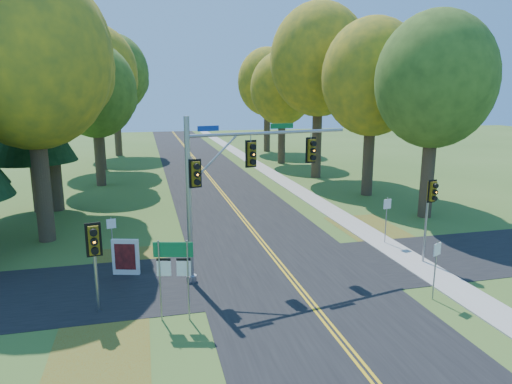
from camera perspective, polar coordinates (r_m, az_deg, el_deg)
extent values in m
plane|color=#385B20|center=(19.03, 5.53, -12.06)|extent=(160.00, 160.00, 0.00)
cube|color=black|center=(19.02, 5.53, -12.04)|extent=(8.00, 160.00, 0.02)
cube|color=black|center=(20.77, 3.68, -9.86)|extent=(60.00, 6.00, 0.02)
cube|color=gold|center=(18.99, 5.24, -12.03)|extent=(0.10, 160.00, 0.01)
cube|color=gold|center=(19.05, 5.82, -11.96)|extent=(0.10, 160.00, 0.01)
cube|color=#9E998E|center=(21.74, 21.37, -9.61)|extent=(1.60, 160.00, 0.06)
cube|color=brown|center=(21.78, -14.75, -9.18)|extent=(4.00, 6.00, 0.00)
cube|color=brown|center=(26.83, 15.09, -5.10)|extent=(3.50, 8.00, 0.00)
cube|color=brown|center=(15.53, -18.92, -18.68)|extent=(3.00, 5.00, 0.00)
cylinder|color=#38281C|center=(26.54, -25.22, 1.45)|extent=(0.86, 0.86, 6.75)
ellipsoid|color=gold|center=(26.22, -26.49, 14.82)|extent=(8.00, 8.00, 9.20)
sphere|color=gold|center=(27.09, -22.39, 13.35)|extent=(4.80, 4.80, 4.80)
cylinder|color=#38281C|center=(30.83, 20.68, 2.56)|extent=(0.83, 0.83, 6.08)
ellipsoid|color=#527B26|center=(30.47, 21.49, 12.91)|extent=(7.20, 7.20, 8.28)
sphere|color=#527B26|center=(32.17, 22.41, 11.48)|extent=(4.32, 4.32, 4.32)
sphere|color=#527B26|center=(29.19, 20.34, 14.48)|extent=(3.96, 3.96, 3.96)
cylinder|color=#38281C|center=(33.31, -24.05, 4.13)|extent=(0.89, 0.89, 7.42)
ellipsoid|color=gold|center=(33.16, -25.10, 15.69)|extent=(8.60, 8.60, 9.89)
sphere|color=gold|center=(34.11, -21.63, 14.40)|extent=(5.16, 5.16, 5.16)
sphere|color=gold|center=(32.70, -28.23, 16.99)|extent=(4.73, 4.73, 4.73)
cylinder|color=#38281C|center=(36.27, 13.87, 4.53)|extent=(0.84, 0.84, 6.30)
ellipsoid|color=gold|center=(35.98, 14.36, 13.73)|extent=(7.60, 7.60, 8.74)
sphere|color=gold|center=(37.69, 15.55, 12.43)|extent=(4.56, 4.56, 4.56)
sphere|color=gold|center=(34.74, 13.03, 15.12)|extent=(4.18, 4.18, 4.18)
cylinder|color=#38281C|center=(41.20, -19.00, 4.64)|extent=(0.81, 0.81, 5.62)
ellipsoid|color=#527B26|center=(40.89, -19.51, 11.86)|extent=(6.80, 6.80, 7.82)
sphere|color=#527B26|center=(41.81, -17.43, 11.06)|extent=(4.08, 4.08, 4.08)
sphere|color=#527B26|center=(40.35, -21.40, 12.69)|extent=(3.74, 3.74, 3.74)
cylinder|color=#38281C|center=(43.07, 7.61, 6.86)|extent=(0.90, 0.90, 7.65)
ellipsoid|color=gold|center=(42.98, 7.88, 16.06)|extent=(8.80, 8.80, 10.12)
sphere|color=gold|center=(44.82, 9.37, 14.73)|extent=(5.28, 5.28, 5.28)
sphere|color=gold|center=(41.69, 6.32, 17.43)|extent=(4.84, 4.84, 4.84)
cylinder|color=#38281C|center=(49.80, -18.91, 6.64)|extent=(0.87, 0.87, 6.98)
ellipsoid|color=gold|center=(49.65, -19.43, 13.95)|extent=(8.20, 8.20, 9.43)
sphere|color=gold|center=(50.73, -17.35, 13.11)|extent=(4.92, 4.92, 4.92)
sphere|color=gold|center=(49.02, -21.32, 14.81)|extent=(4.51, 4.51, 4.51)
cylinder|color=#38281C|center=(51.61, 3.22, 6.83)|extent=(0.82, 0.82, 5.85)
ellipsoid|color=gold|center=(51.38, 3.29, 12.81)|extent=(7.00, 7.00, 8.05)
sphere|color=gold|center=(52.80, 4.43, 12.02)|extent=(4.20, 4.20, 4.20)
sphere|color=gold|center=(50.37, 2.17, 13.62)|extent=(3.85, 3.85, 3.85)
cylinder|color=#38281C|center=(60.55, -16.93, 7.77)|extent=(0.88, 0.88, 7.20)
ellipsoid|color=#527B26|center=(60.44, -17.33, 13.95)|extent=(8.40, 8.40, 9.66)
sphere|color=#527B26|center=(61.61, -15.61, 13.23)|extent=(5.04, 5.04, 5.04)
sphere|color=#527B26|center=(59.74, -18.88, 14.69)|extent=(4.62, 4.62, 4.62)
cylinder|color=#38281C|center=(62.16, 1.38, 8.08)|extent=(0.85, 0.85, 6.53)
ellipsoid|color=gold|center=(62.01, 1.41, 13.62)|extent=(7.80, 7.80, 8.97)
sphere|color=gold|center=(63.54, 2.51, 12.87)|extent=(4.68, 4.68, 4.68)
sphere|color=gold|center=(60.93, 0.33, 14.38)|extent=(4.29, 4.29, 4.29)
cylinder|color=#38281C|center=(33.66, -25.82, 0.58)|extent=(0.50, 0.50, 3.42)
cone|color=black|center=(33.14, -26.54, 8.11)|extent=(5.60, 5.60, 5.45)
cone|color=black|center=(33.17, -27.20, 14.82)|extent=(4.57, 4.57, 5.45)
cylinder|color=gray|center=(18.75, -8.36, -1.27)|extent=(0.22, 0.22, 6.94)
cylinder|color=gray|center=(19.79, -8.06, -10.67)|extent=(0.44, 0.44, 0.30)
cylinder|color=gray|center=(19.72, 1.85, 7.41)|extent=(7.32, 1.64, 0.14)
cylinder|color=gray|center=(18.78, -5.34, 4.07)|extent=(2.21, 0.54, 2.05)
cylinder|color=gray|center=(19.32, -0.66, 6.78)|extent=(0.04, 0.04, 0.36)
cube|color=#72590C|center=(19.40, -0.65, 4.80)|extent=(0.39, 0.36, 0.99)
cube|color=black|center=(19.40, -0.65, 4.80)|extent=(0.51, 0.13, 1.17)
sphere|color=orange|center=(19.19, -0.36, 4.72)|extent=(0.18, 0.18, 0.18)
cylinder|color=black|center=(19.15, -0.36, 5.66)|extent=(0.27, 0.20, 0.24)
cylinder|color=black|center=(19.19, -0.36, 4.72)|extent=(0.27, 0.20, 0.24)
cylinder|color=black|center=(19.24, -0.36, 3.78)|extent=(0.27, 0.20, 0.24)
cylinder|color=gray|center=(20.74, 6.88, 7.07)|extent=(0.04, 0.04, 0.36)
cube|color=#72590C|center=(20.81, 6.84, 5.22)|extent=(0.39, 0.36, 0.99)
cube|color=black|center=(20.81, 6.84, 5.22)|extent=(0.51, 0.13, 1.17)
sphere|color=orange|center=(20.62, 7.17, 5.15)|extent=(0.18, 0.18, 0.18)
cylinder|color=black|center=(20.59, 7.20, 6.03)|extent=(0.27, 0.20, 0.24)
cylinder|color=black|center=(20.62, 7.17, 5.15)|extent=(0.27, 0.20, 0.24)
cylinder|color=black|center=(20.67, 7.15, 4.28)|extent=(0.27, 0.20, 0.24)
cube|color=#72590C|center=(18.45, -7.60, 2.30)|extent=(0.39, 0.36, 0.99)
cube|color=black|center=(18.45, -7.60, 2.30)|extent=(0.51, 0.13, 1.17)
sphere|color=orange|center=(18.23, -7.38, 2.19)|extent=(0.18, 0.18, 0.18)
cylinder|color=black|center=(18.18, -7.41, 3.18)|extent=(0.27, 0.20, 0.24)
cylinder|color=black|center=(18.23, -7.38, 2.19)|extent=(0.27, 0.20, 0.24)
cylinder|color=black|center=(18.29, -7.35, 1.21)|extent=(0.27, 0.20, 0.24)
cube|color=navy|center=(18.57, -5.99, 7.90)|extent=(0.88, 0.22, 0.22)
cube|color=#0C5926|center=(19.95, 3.26, 8.25)|extent=(1.08, 0.26, 0.22)
cylinder|color=gray|center=(22.55, 20.49, -3.58)|extent=(0.11, 0.11, 3.93)
cube|color=#72590C|center=(22.07, 21.13, 0.10)|extent=(0.34, 0.31, 0.89)
cube|color=black|center=(22.07, 21.13, 0.10)|extent=(0.46, 0.10, 1.05)
sphere|color=orange|center=(21.93, 21.50, -0.01)|extent=(0.16, 0.16, 0.16)
cylinder|color=black|center=(21.87, 21.56, 0.73)|extent=(0.23, 0.18, 0.21)
cylinder|color=black|center=(21.93, 21.50, -0.01)|extent=(0.23, 0.18, 0.21)
cylinder|color=black|center=(21.99, 21.44, -0.73)|extent=(0.23, 0.18, 0.21)
cylinder|color=gray|center=(17.55, -19.43, -8.99)|extent=(0.13, 0.13, 3.34)
cube|color=#72590C|center=(16.96, -19.64, -5.63)|extent=(0.40, 0.37, 1.04)
cube|color=black|center=(16.96, -19.64, -5.63)|extent=(0.54, 0.12, 1.23)
sphere|color=orange|center=(16.73, -19.58, -5.87)|extent=(0.19, 0.19, 0.19)
cylinder|color=black|center=(16.63, -19.66, -4.78)|extent=(0.28, 0.21, 0.25)
cylinder|color=black|center=(16.73, -19.58, -5.87)|extent=(0.28, 0.21, 0.25)
cylinder|color=black|center=(16.83, -19.49, -6.96)|extent=(0.28, 0.21, 0.25)
cylinder|color=gray|center=(16.41, -11.91, -10.80)|extent=(0.06, 0.06, 2.93)
cylinder|color=gray|center=(16.24, -8.46, -10.92)|extent=(0.06, 0.06, 2.93)
cube|color=#0D6033|center=(15.94, -10.33, -7.10)|extent=(1.34, 0.37, 0.54)
cube|color=silver|center=(15.94, -10.33, -7.10)|extent=(1.14, 0.29, 0.08)
cube|color=silver|center=(16.24, -11.44, -9.35)|extent=(0.48, 0.16, 0.54)
cube|color=black|center=(16.12, -11.49, -8.29)|extent=(0.48, 0.12, 0.10)
cube|color=silver|center=(16.12, -9.02, -9.42)|extent=(0.48, 0.16, 0.54)
cube|color=black|center=(16.00, -9.06, -8.35)|extent=(0.48, 0.12, 0.10)
cube|color=silver|center=(20.89, -15.97, -7.83)|extent=(1.17, 0.48, 1.62)
cube|color=maroon|center=(20.80, -16.06, -7.80)|extent=(0.87, 0.27, 1.17)
cube|color=silver|center=(21.27, -17.03, -9.48)|extent=(0.09, 0.09, 0.27)
cube|color=silver|center=(21.00, -14.68, -9.62)|extent=(0.09, 0.09, 0.27)
cylinder|color=gray|center=(24.95, 15.94, -3.47)|extent=(0.06, 0.06, 2.50)
cube|color=silver|center=(24.71, 16.10, -1.45)|extent=(0.47, 0.14, 0.51)
cylinder|color=gray|center=(18.95, 21.46, -9.13)|extent=(0.05, 0.05, 2.37)
cube|color=silver|center=(18.66, 21.72, -6.67)|extent=(0.42, 0.22, 0.48)
cylinder|color=gray|center=(22.46, -17.52, -5.74)|extent=(0.05, 0.05, 2.20)
cube|color=white|center=(22.21, -17.65, -3.79)|extent=(0.42, 0.11, 0.45)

